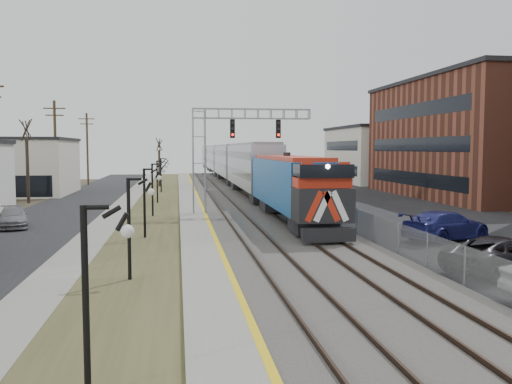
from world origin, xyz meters
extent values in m
plane|color=#473D2D|center=(0.00, 0.00, 0.00)|extent=(160.00, 160.00, 0.00)
cube|color=black|center=(-11.50, 35.00, 0.02)|extent=(7.00, 120.00, 0.04)
cube|color=gray|center=(-7.00, 35.00, 0.04)|extent=(2.00, 120.00, 0.08)
cube|color=#414424|center=(-4.00, 35.00, 0.03)|extent=(4.00, 120.00, 0.06)
cube|color=gray|center=(-1.00, 35.00, 0.12)|extent=(2.00, 120.00, 0.24)
cube|color=#595651|center=(4.00, 35.00, 0.10)|extent=(8.00, 120.00, 0.20)
cube|color=black|center=(16.00, 35.00, 0.02)|extent=(16.00, 120.00, 0.04)
cube|color=gold|center=(-0.12, 35.00, 0.24)|extent=(0.24, 120.00, 0.01)
cube|color=#2D2119|center=(1.25, 35.00, 0.28)|extent=(0.08, 120.00, 0.15)
cube|color=#2D2119|center=(2.75, 35.00, 0.28)|extent=(0.08, 120.00, 0.15)
cube|color=#2D2119|center=(4.75, 35.00, 0.28)|extent=(0.08, 120.00, 0.15)
cube|color=#2D2119|center=(6.25, 35.00, 0.28)|extent=(0.08, 120.00, 0.15)
cube|color=#124F93|center=(5.50, 22.22, 2.47)|extent=(3.00, 17.00, 4.25)
cube|color=black|center=(5.50, 13.52, 0.70)|extent=(2.80, 0.50, 0.70)
cube|color=#A6A8B1|center=(5.50, 42.52, 3.01)|extent=(3.00, 22.00, 5.33)
cube|color=#A6A8B1|center=(5.50, 65.32, 3.01)|extent=(3.00, 22.00, 5.33)
cube|color=#A6A8B1|center=(5.50, 88.12, 3.01)|extent=(3.00, 22.00, 5.33)
cube|color=#A6A8B1|center=(5.50, 110.92, 3.01)|extent=(3.00, 22.00, 5.33)
cube|color=gray|center=(-0.50, 28.00, 4.00)|extent=(1.00, 1.00, 8.00)
cube|color=gray|center=(3.50, 28.00, 7.75)|extent=(9.00, 0.80, 0.80)
cube|color=black|center=(2.00, 27.55, 6.60)|extent=(0.35, 0.25, 1.40)
cube|color=black|center=(5.50, 27.55, 6.60)|extent=(0.35, 0.25, 1.40)
cylinder|color=black|center=(-4.00, -2.00, 2.00)|extent=(0.14, 0.14, 4.00)
cylinder|color=black|center=(-4.00, 8.00, 2.00)|extent=(0.14, 0.14, 4.00)
cylinder|color=black|center=(-4.00, 18.00, 2.00)|extent=(0.14, 0.14, 4.00)
cylinder|color=black|center=(-4.00, 28.00, 2.00)|extent=(0.14, 0.14, 4.00)
cylinder|color=black|center=(-4.00, 38.00, 2.00)|extent=(0.14, 0.14, 4.00)
cylinder|color=black|center=(-4.00, 50.00, 2.00)|extent=(0.14, 0.14, 4.00)
cylinder|color=#4C3823|center=(-14.50, 45.00, 5.00)|extent=(0.28, 0.28, 10.00)
cylinder|color=#4C3823|center=(-14.50, 65.00, 5.00)|extent=(0.28, 0.28, 10.00)
cube|color=gray|center=(8.20, 35.00, 0.80)|extent=(0.04, 120.00, 1.60)
cube|color=beige|center=(-21.00, 50.00, 3.00)|extent=(14.00, 12.00, 6.00)
cube|color=brown|center=(30.00, 40.00, 6.00)|extent=(16.00, 26.00, 12.00)
cube|color=beige|center=(30.00, 65.00, 4.00)|extent=(16.00, 18.00, 8.00)
cylinder|color=#382D23|center=(-16.00, 40.00, 2.97)|extent=(0.30, 0.30, 5.95)
cylinder|color=#382D23|center=(-4.50, 60.00, 2.45)|extent=(0.30, 0.30, 4.90)
imported|color=black|center=(11.05, 7.04, 0.75)|extent=(5.92, 4.22, 1.50)
imported|color=navy|center=(12.61, 14.84, 0.81)|extent=(6.05, 4.39, 1.63)
imported|color=gray|center=(12.78, 37.86, 0.69)|extent=(4.39, 2.95, 1.39)
imported|color=#0B3B0F|center=(12.11, 40.35, 0.65)|extent=(4.16, 2.22, 1.30)
imported|color=gray|center=(-12.68, 23.45, 0.64)|extent=(2.90, 4.72, 1.28)
camera|label=1|loc=(-2.13, -13.13, 5.13)|focal=38.00mm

